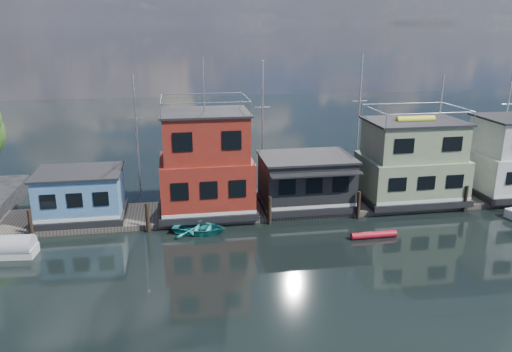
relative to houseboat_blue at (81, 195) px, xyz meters
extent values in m
plane|color=black|center=(18.00, -12.00, -2.21)|extent=(160.00, 160.00, 0.00)
cube|color=#595147|center=(18.00, 0.00, -2.01)|extent=(48.00, 5.00, 0.40)
cube|color=black|center=(0.00, 0.00, -1.56)|extent=(6.40, 4.90, 0.50)
cube|color=#5487BD|center=(0.00, 0.00, 0.19)|extent=(6.00, 4.50, 3.00)
cube|color=black|center=(0.00, 0.00, 1.77)|extent=(6.30, 4.80, 0.16)
cube|color=black|center=(9.50, 0.00, -1.56)|extent=(7.40, 5.90, 0.50)
cube|color=maroon|center=(9.50, 0.00, 0.57)|extent=(7.00, 5.50, 3.74)
cube|color=maroon|center=(9.50, 0.00, 4.17)|extent=(6.30, 4.95, 3.46)
cube|color=black|center=(9.50, 0.00, 5.97)|extent=(6.65, 5.23, 0.16)
cylinder|color=silver|center=(9.50, 0.00, 8.05)|extent=(0.08, 0.08, 4.00)
cube|color=black|center=(17.50, 0.00, -1.56)|extent=(7.40, 5.40, 0.50)
cube|color=black|center=(17.50, 0.00, 0.39)|extent=(7.00, 5.00, 3.40)
cube|color=black|center=(17.50, 0.00, 2.17)|extent=(7.30, 5.30, 0.16)
cube|color=black|center=(17.50, -2.80, 1.58)|extent=(7.00, 1.20, 0.12)
cube|color=black|center=(26.50, 0.00, -1.56)|extent=(8.40, 5.90, 0.50)
cube|color=gray|center=(26.50, 0.00, 0.25)|extent=(8.00, 5.50, 3.12)
cube|color=gray|center=(26.50, 0.00, 3.25)|extent=(7.20, 4.95, 2.88)
cube|color=black|center=(26.50, 0.00, 4.77)|extent=(7.60, 5.23, 0.16)
cylinder|color=yellow|center=(26.50, 0.00, 4.94)|extent=(3.20, 0.56, 0.56)
cylinder|color=#2D2116|center=(-3.00, -2.80, -1.11)|extent=(0.28, 0.28, 2.20)
cylinder|color=#2D2116|center=(5.00, -2.80, -1.11)|extent=(0.28, 0.28, 2.20)
cylinder|color=#2D2116|center=(14.00, -2.80, -1.11)|extent=(0.28, 0.28, 2.20)
cylinder|color=#2D2116|center=(21.00, -2.80, -1.11)|extent=(0.28, 0.28, 2.20)
cylinder|color=#2D2116|center=(30.00, -2.80, -1.11)|extent=(0.28, 0.28, 2.20)
cylinder|color=silver|center=(4.00, 6.00, 3.04)|extent=(0.16, 0.16, 10.50)
cylinder|color=silver|center=(4.00, 6.00, 4.62)|extent=(1.40, 0.06, 0.06)
cylinder|color=silver|center=(15.00, 6.00, 3.54)|extent=(0.16, 0.16, 11.50)
cylinder|color=silver|center=(15.00, 6.00, 5.27)|extent=(1.40, 0.06, 0.06)
cylinder|color=silver|center=(24.00, 6.00, 3.79)|extent=(0.16, 0.16, 12.00)
cylinder|color=silver|center=(24.00, 6.00, 5.59)|extent=(1.40, 0.06, 0.06)
cylinder|color=silver|center=(32.00, 6.00, 2.79)|extent=(0.16, 0.16, 10.00)
cylinder|color=silver|center=(32.00, 6.00, 4.29)|extent=(1.40, 0.06, 0.06)
cylinder|color=silver|center=(39.00, 6.00, 3.29)|extent=(0.16, 0.16, 11.00)
cylinder|color=silver|center=(39.00, 6.00, 4.94)|extent=(1.40, 0.06, 0.06)
cylinder|color=red|center=(20.80, -6.51, -1.96)|extent=(3.33, 0.50, 0.49)
imported|color=teal|center=(8.68, -3.65, -1.80)|extent=(4.55, 3.83, 0.81)
cube|color=silver|center=(-4.00, -5.31, -1.89)|extent=(3.93, 1.82, 0.63)
cylinder|color=#B3B4B9|center=(-4.00, -5.31, -1.53)|extent=(3.76, 1.89, 1.54)
camera|label=1|loc=(7.26, -37.20, 12.34)|focal=35.00mm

